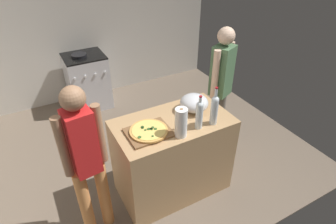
% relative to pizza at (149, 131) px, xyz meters
% --- Properties ---
extents(ground_plane, '(4.48, 3.76, 0.02)m').
position_rel_pizza_xyz_m(ground_plane, '(0.07, 1.02, -0.96)').
color(ground_plane, '#6B5B4C').
extents(kitchen_wall_rear, '(4.48, 0.10, 2.60)m').
position_rel_pizza_xyz_m(kitchen_wall_rear, '(0.07, 2.65, 0.35)').
color(kitchen_wall_rear, '#BCB7AD').
rests_on(kitchen_wall_rear, ground_plane).
extents(counter, '(1.16, 0.65, 0.92)m').
position_rel_pizza_xyz_m(counter, '(0.29, 0.06, -0.49)').
color(counter, tan).
rests_on(counter, ground_plane).
extents(cutting_board, '(0.40, 0.32, 0.02)m').
position_rel_pizza_xyz_m(cutting_board, '(0.00, 0.00, -0.02)').
color(cutting_board, brown).
rests_on(cutting_board, counter).
extents(pizza, '(0.35, 0.35, 0.03)m').
position_rel_pizza_xyz_m(pizza, '(0.00, 0.00, 0.00)').
color(pizza, tan).
rests_on(pizza, cutting_board).
extents(mixing_bowl, '(0.29, 0.29, 0.18)m').
position_rel_pizza_xyz_m(mixing_bowl, '(0.57, 0.13, 0.06)').
color(mixing_bowl, '#B2B2B7').
rests_on(mixing_bowl, counter).
extents(paper_towel_roll, '(0.11, 0.11, 0.29)m').
position_rel_pizza_xyz_m(paper_towel_roll, '(0.24, -0.17, 0.11)').
color(paper_towel_roll, white).
rests_on(paper_towel_roll, counter).
extents(wine_bottle_amber, '(0.07, 0.07, 0.39)m').
position_rel_pizza_xyz_m(wine_bottle_amber, '(0.61, -0.15, 0.14)').
color(wine_bottle_amber, silver).
rests_on(wine_bottle_amber, counter).
extents(wine_bottle_green, '(0.07, 0.07, 0.34)m').
position_rel_pizza_xyz_m(wine_bottle_green, '(0.45, -0.14, 0.13)').
color(wine_bottle_green, silver).
rests_on(wine_bottle_green, counter).
extents(stove, '(0.60, 0.58, 0.91)m').
position_rel_pizza_xyz_m(stove, '(-0.04, 2.25, -0.51)').
color(stove, '#B7B7BC').
rests_on(stove, ground_plane).
extents(person_in_stripes, '(0.37, 0.22, 1.57)m').
position_rel_pizza_xyz_m(person_in_stripes, '(-0.59, -0.04, -0.05)').
color(person_in_stripes, '#D88C4C').
rests_on(person_in_stripes, ground_plane).
extents(person_in_red, '(0.37, 0.28, 1.61)m').
position_rel_pizza_xyz_m(person_in_red, '(1.15, 0.43, -0.02)').
color(person_in_red, slate).
rests_on(person_in_red, ground_plane).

